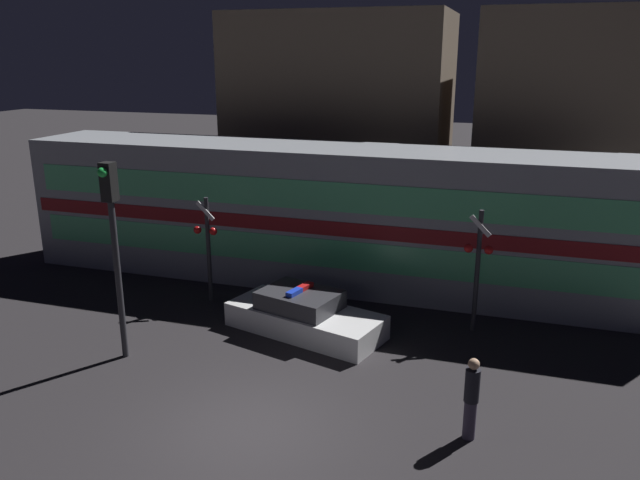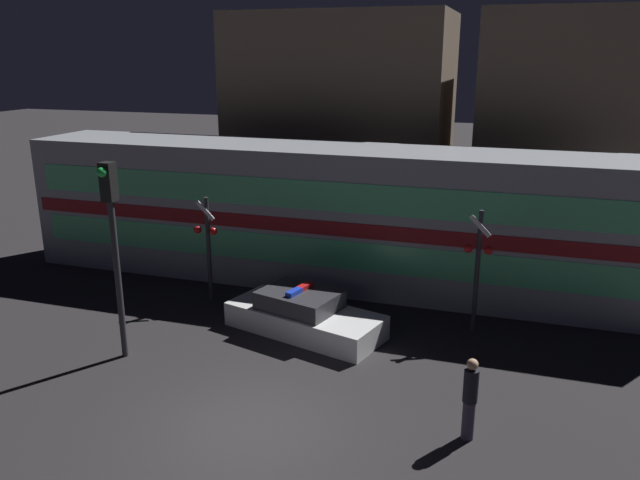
% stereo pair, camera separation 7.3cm
% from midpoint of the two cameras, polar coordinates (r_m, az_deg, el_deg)
% --- Properties ---
extents(ground_plane, '(120.00, 120.00, 0.00)m').
position_cam_midpoint_polar(ground_plane, '(13.10, -6.34, -16.80)').
color(ground_plane, '#262326').
extents(train, '(20.65, 3.00, 4.41)m').
position_cam_midpoint_polar(train, '(20.08, 1.24, 2.25)').
color(train, '#999EA5').
rests_on(train, ground_plane).
extents(police_car, '(4.53, 2.77, 1.25)m').
position_cam_midpoint_polar(police_car, '(16.85, -1.37, -6.92)').
color(police_car, silver).
rests_on(police_car, ground_plane).
extents(pedestrian, '(0.29, 0.29, 1.71)m').
position_cam_midpoint_polar(pedestrian, '(12.64, 13.71, -13.88)').
color(pedestrian, '#3F384C').
rests_on(pedestrian, ground_plane).
extents(crossing_signal_near, '(0.74, 0.31, 3.36)m').
position_cam_midpoint_polar(crossing_signal_near, '(16.85, 14.32, -2.13)').
color(crossing_signal_near, '#2D2D33').
rests_on(crossing_signal_near, ground_plane).
extents(crossing_signal_far, '(0.74, 0.31, 3.20)m').
position_cam_midpoint_polar(crossing_signal_far, '(18.73, -10.13, -0.23)').
color(crossing_signal_far, '#2D2D33').
rests_on(crossing_signal_far, ground_plane).
extents(traffic_light_corner, '(0.30, 0.46, 4.85)m').
position_cam_midpoint_polar(traffic_light_corner, '(15.34, -18.27, 0.73)').
color(traffic_light_corner, '#2D2D33').
rests_on(traffic_light_corner, ground_plane).
extents(building_left, '(8.90, 5.31, 8.82)m').
position_cam_midpoint_polar(building_left, '(26.94, 2.04, 10.70)').
color(building_left, brown).
rests_on(building_left, ground_plane).
extents(building_center, '(6.51, 5.88, 8.79)m').
position_cam_midpoint_polar(building_center, '(26.34, 21.54, 9.41)').
color(building_center, brown).
rests_on(building_center, ground_plane).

